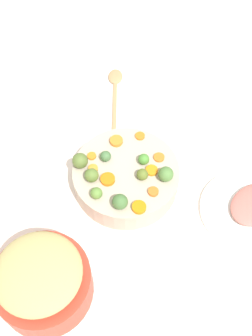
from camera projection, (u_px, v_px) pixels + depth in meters
The scene contains 23 objects.
tabletop at pixel (110, 188), 1.19m from camera, with size 2.40×2.40×0.02m, color white.
serving_bowl_carrots at pixel (126, 177), 1.16m from camera, with size 0.30×0.30×0.07m, color #B5A893.
metal_pot at pixel (44, 284), 0.97m from camera, with size 0.23×0.23×0.10m, color red.
stuffing_mound at pixel (38, 273), 0.91m from camera, with size 0.20×0.20×0.06m, color tan.
carrot_slice_0 at pixel (116, 141), 1.17m from camera, with size 0.04×0.04×0.01m, color orange.
carrot_slice_1 at pixel (92, 156), 1.15m from camera, with size 0.03×0.03×0.01m, color orange.
carrot_slice_2 at pixel (139, 207), 1.06m from camera, with size 0.04×0.04×0.01m, color orange.
carrot_slice_3 at pixel (108, 179), 1.10m from camera, with size 0.04×0.04×0.01m, color orange.
carrot_slice_4 at pixel (152, 170), 1.12m from camera, with size 0.03×0.03×0.01m, color orange.
carrot_slice_5 at pixel (93, 169), 1.12m from camera, with size 0.03×0.03×0.01m, color orange.
carrot_slice_6 at pixel (159, 157), 1.15m from camera, with size 0.03×0.03×0.01m, color orange.
carrot_slice_7 at pixel (153, 192), 1.08m from camera, with size 0.03×0.03×0.01m, color orange.
carrot_slice_8 at pixel (140, 136), 1.19m from camera, with size 0.03×0.03×0.01m, color orange.
brussels_sprout_0 at pixel (106, 156), 1.13m from camera, with size 0.03×0.03×0.03m, color #456E3F.
brussels_sprout_1 at pixel (142, 174), 1.10m from camera, with size 0.03×0.03×0.03m, color #5B6C27.
brussels_sprout_2 at pixel (80, 161), 1.12m from camera, with size 0.04×0.04×0.04m, color #566E31.
brussels_sprout_3 at pixel (92, 175), 1.09m from camera, with size 0.04×0.04×0.04m, color #577331.
brussels_sprout_4 at pixel (144, 159), 1.13m from camera, with size 0.03×0.03×0.03m, color #498833.
brussels_sprout_5 at pixel (166, 174), 1.09m from camera, with size 0.04×0.04×0.04m, color #4E7A3A.
brussels_sprout_6 at pixel (120, 202), 1.05m from camera, with size 0.04×0.04×0.04m, color #436C37.
brussels_sprout_7 at pixel (96, 193), 1.07m from camera, with size 0.03×0.03×0.03m, color #5B8438.
wooden_spoon at pixel (115, 87), 1.39m from camera, with size 0.22×0.23×0.01m.
ham_plate at pixel (246, 211), 1.13m from camera, with size 0.26×0.26×0.01m, color white.
Camera 1 is at (-0.39, -0.47, 1.03)m, focal length 43.66 mm.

